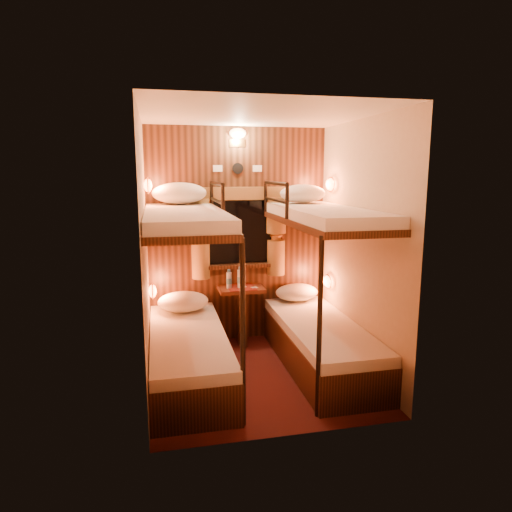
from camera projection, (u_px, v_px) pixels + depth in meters
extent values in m
plane|color=#370F0F|center=(258.00, 375.00, 4.37)|extent=(2.10, 2.10, 0.00)
plane|color=silver|center=(258.00, 115.00, 3.93)|extent=(2.10, 2.10, 0.00)
plane|color=#C6B293|center=(238.00, 236.00, 5.16)|extent=(2.40, 0.00, 2.40)
plane|color=#C6B293|center=(291.00, 277.00, 3.14)|extent=(2.40, 0.00, 2.40)
plane|color=#C6B293|center=(145.00, 256.00, 3.94)|extent=(0.00, 2.40, 2.40)
plane|color=#C6B293|center=(360.00, 248.00, 4.36)|extent=(0.00, 2.40, 2.40)
cube|color=black|center=(238.00, 236.00, 5.14)|extent=(2.00, 0.03, 2.40)
cube|color=black|center=(188.00, 360.00, 4.26)|extent=(0.70, 1.90, 0.35)
cube|color=white|center=(188.00, 338.00, 4.22)|extent=(0.68, 1.88, 0.10)
cube|color=black|center=(185.00, 225.00, 4.03)|extent=(0.70, 1.90, 0.06)
cube|color=white|center=(184.00, 216.00, 4.02)|extent=(0.68, 1.88, 0.10)
cylinder|color=black|center=(243.00, 335.00, 3.37)|extent=(0.04, 0.04, 1.45)
cylinder|color=black|center=(212.00, 198.00, 4.92)|extent=(0.04, 0.04, 0.32)
cylinder|color=black|center=(223.00, 203.00, 4.10)|extent=(0.04, 0.04, 0.32)
cylinder|color=black|center=(217.00, 184.00, 4.48)|extent=(0.04, 0.85, 0.04)
cylinder|color=black|center=(217.00, 201.00, 4.51)|extent=(0.03, 0.85, 0.03)
cube|color=black|center=(320.00, 349.00, 4.54)|extent=(0.70, 1.90, 0.35)
cube|color=white|center=(320.00, 328.00, 4.50)|extent=(0.68, 1.88, 0.10)
cube|color=black|center=(323.00, 222.00, 4.31)|extent=(0.70, 1.90, 0.06)
cube|color=white|center=(324.00, 213.00, 4.29)|extent=(0.68, 1.88, 0.10)
cylinder|color=black|center=(319.00, 329.00, 3.50)|extent=(0.04, 0.04, 1.45)
cylinder|color=black|center=(266.00, 197.00, 5.04)|extent=(0.04, 0.04, 0.32)
cylinder|color=black|center=(287.00, 202.00, 4.23)|extent=(0.04, 0.04, 0.32)
cylinder|color=black|center=(276.00, 183.00, 4.61)|extent=(0.04, 0.85, 0.04)
cylinder|color=black|center=(275.00, 200.00, 4.64)|extent=(0.03, 0.85, 0.03)
cube|color=black|center=(238.00, 232.00, 5.11)|extent=(0.98, 0.02, 0.78)
cube|color=black|center=(238.00, 232.00, 5.10)|extent=(0.90, 0.01, 0.70)
cube|color=black|center=(239.00, 266.00, 5.14)|extent=(1.00, 0.12, 0.04)
cube|color=olive|center=(238.00, 193.00, 5.00)|extent=(1.10, 0.06, 0.14)
cylinder|color=olive|center=(200.00, 217.00, 4.95)|extent=(0.22, 0.22, 0.40)
cylinder|color=olive|center=(200.00, 238.00, 4.99)|extent=(0.11, 0.11, 0.12)
cylinder|color=olive|center=(201.00, 260.00, 5.03)|extent=(0.20, 0.20, 0.40)
torus|color=#C38139|center=(200.00, 238.00, 4.99)|extent=(0.14, 0.14, 0.02)
cylinder|color=olive|center=(276.00, 215.00, 5.13)|extent=(0.22, 0.22, 0.40)
cylinder|color=olive|center=(276.00, 236.00, 5.17)|extent=(0.11, 0.11, 0.12)
cylinder|color=olive|center=(276.00, 257.00, 5.22)|extent=(0.20, 0.20, 0.40)
torus|color=#C38139|center=(276.00, 236.00, 5.17)|extent=(0.14, 0.14, 0.02)
cylinder|color=black|center=(238.00, 168.00, 4.99)|extent=(0.12, 0.02, 0.12)
cube|color=silver|center=(218.00, 168.00, 4.94)|extent=(0.10, 0.01, 0.07)
cube|color=silver|center=(257.00, 168.00, 5.03)|extent=(0.10, 0.01, 0.07)
cube|color=#C38139|center=(238.00, 143.00, 4.94)|extent=(0.18, 0.01, 0.08)
ellipsoid|color=#FFCC8C|center=(238.00, 133.00, 4.90)|extent=(0.18, 0.09, 0.11)
ellipsoid|color=#FF6026|center=(153.00, 291.00, 4.71)|extent=(0.08, 0.20, 0.13)
torus|color=#C38139|center=(153.00, 291.00, 4.71)|extent=(0.02, 0.17, 0.17)
ellipsoid|color=#FF6026|center=(148.00, 186.00, 4.51)|extent=(0.08, 0.20, 0.13)
torus|color=#C38139|center=(148.00, 186.00, 4.51)|extent=(0.02, 0.17, 0.17)
ellipsoid|color=#FF6026|center=(328.00, 282.00, 5.11)|extent=(0.08, 0.20, 0.13)
torus|color=#C38139|center=(328.00, 282.00, 5.11)|extent=(0.02, 0.17, 0.17)
ellipsoid|color=#FF6026|center=(330.00, 184.00, 4.92)|extent=(0.08, 0.20, 0.13)
torus|color=#C38139|center=(330.00, 184.00, 4.92)|extent=(0.02, 0.17, 0.17)
cube|color=#602B16|center=(241.00, 289.00, 5.07)|extent=(0.50, 0.34, 0.04)
cube|color=black|center=(241.00, 317.00, 5.13)|extent=(0.08, 0.30, 0.61)
cube|color=maroon|center=(241.00, 287.00, 5.06)|extent=(0.30, 0.34, 0.01)
cylinder|color=#99BFE5|center=(229.00, 280.00, 5.01)|extent=(0.06, 0.06, 0.18)
cylinder|color=teal|center=(229.00, 281.00, 5.01)|extent=(0.06, 0.06, 0.06)
cylinder|color=teal|center=(229.00, 271.00, 4.99)|extent=(0.03, 0.03, 0.03)
cylinder|color=#99BFE5|center=(240.00, 279.00, 5.02)|extent=(0.07, 0.07, 0.20)
cylinder|color=teal|center=(240.00, 280.00, 5.03)|extent=(0.07, 0.07, 0.07)
cylinder|color=teal|center=(240.00, 268.00, 5.00)|extent=(0.04, 0.04, 0.03)
cube|color=silver|center=(254.00, 287.00, 5.05)|extent=(0.09, 0.08, 0.01)
cube|color=silver|center=(243.00, 287.00, 5.07)|extent=(0.08, 0.07, 0.01)
ellipsoid|color=white|center=(183.00, 302.00, 4.82)|extent=(0.53, 0.38, 0.21)
ellipsoid|color=white|center=(297.00, 292.00, 5.23)|extent=(0.49, 0.35, 0.19)
ellipsoid|color=white|center=(179.00, 193.00, 4.69)|extent=(0.56, 0.40, 0.22)
ellipsoid|color=white|center=(303.00, 194.00, 4.88)|extent=(0.50, 0.36, 0.20)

